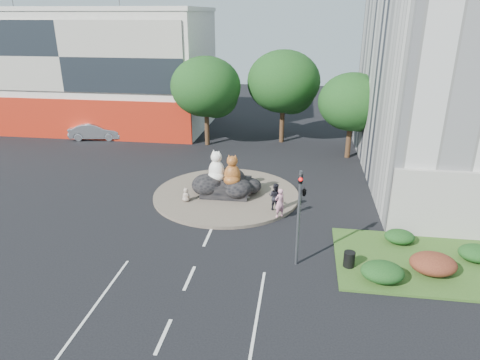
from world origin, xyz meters
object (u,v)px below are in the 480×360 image
object	(u,v)px
cat_white	(217,166)
litter_bin	(349,259)
cat_tabby	(232,170)
parked_car	(96,131)
pedestrian_dark	(275,197)
kitten_white	(245,193)
kitten_calico	(186,194)
pedestrian_pink	(280,203)

from	to	relation	value
cat_white	litter_bin	bearing A→B (deg)	-17.51
cat_tabby	parked_car	bearing A→B (deg)	135.75
cat_tabby	litter_bin	xyz separation A→B (m)	(7.07, -7.50, -1.63)
pedestrian_dark	kitten_white	bearing A→B (deg)	-13.53
kitten_calico	litter_bin	world-z (taller)	kitten_calico
kitten_calico	pedestrian_pink	world-z (taller)	pedestrian_pink
kitten_white	parked_car	size ratio (longest dim) A/B	0.17
pedestrian_dark	litter_bin	xyz separation A→B (m)	(4.08, -5.84, -0.58)
pedestrian_pink	kitten_calico	bearing A→B (deg)	-50.04
pedestrian_pink	parked_car	xyz separation A→B (m)	(-19.28, 15.36, -0.28)
litter_bin	pedestrian_pink	bearing A→B (deg)	127.47
pedestrian_pink	pedestrian_dark	distance (m)	1.02
cat_white	cat_tabby	xyz separation A→B (m)	(1.15, -0.47, -0.06)
cat_tabby	kitten_white	size ratio (longest dim) A/B	2.45
kitten_calico	parked_car	size ratio (longest dim) A/B	0.18
cat_white	kitten_white	world-z (taller)	cat_white
pedestrian_dark	parked_car	bearing A→B (deg)	-16.44
pedestrian_pink	pedestrian_dark	world-z (taller)	pedestrian_pink
pedestrian_pink	litter_bin	size ratio (longest dim) A/B	2.35
cat_tabby	pedestrian_dark	distance (m)	3.57
litter_bin	kitten_calico	bearing A→B (deg)	147.57
pedestrian_pink	litter_bin	world-z (taller)	pedestrian_pink
kitten_white	pedestrian_pink	size ratio (longest dim) A/B	0.46
cat_tabby	parked_car	world-z (taller)	cat_tabby
kitten_calico	parked_car	bearing A→B (deg)	155.62
cat_white	kitten_calico	size ratio (longest dim) A/B	2.33
cat_tabby	cat_white	bearing A→B (deg)	152.35
cat_white	kitten_calico	xyz separation A→B (m)	(-1.75, -1.62, -1.53)
pedestrian_dark	parked_car	world-z (taller)	pedestrian_dark
kitten_white	litter_bin	xyz separation A→B (m)	(6.18, -7.28, -0.11)
cat_tabby	kitten_calico	distance (m)	3.46
pedestrian_dark	cat_white	bearing A→B (deg)	-6.30
parked_car	litter_bin	xyz separation A→B (m)	(23.02, -20.24, -0.33)
cat_white	pedestrian_pink	xyz separation A→B (m)	(4.48, -3.08, -1.08)
pedestrian_dark	litter_bin	size ratio (longest dim) A/B	2.27
cat_white	cat_tabby	size ratio (longest dim) A/B	1.05
kitten_calico	cat_tabby	bearing A→B (deg)	44.13
litter_bin	kitten_white	bearing A→B (deg)	130.34
kitten_white	parked_car	bearing A→B (deg)	110.95
cat_white	litter_bin	xyz separation A→B (m)	(8.22, -7.96, -1.69)
cat_tabby	kitten_calico	world-z (taller)	cat_tabby
kitten_calico	pedestrian_pink	xyz separation A→B (m)	(6.24, -1.46, 0.45)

